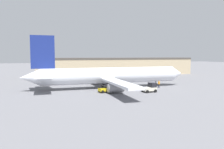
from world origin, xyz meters
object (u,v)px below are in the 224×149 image
object	(u,v)px
baggage_tug	(150,88)
ground_crew_worker	(159,84)
airplane	(108,75)
belt_loader_truck	(106,88)

from	to	relation	value
baggage_tug	ground_crew_worker	bearing A→B (deg)	38.94
ground_crew_worker	baggage_tug	world-z (taller)	baggage_tug
airplane	belt_loader_truck	bearing A→B (deg)	-111.00
baggage_tug	belt_loader_truck	xyz separation A→B (m)	(-9.25, 2.73, -0.06)
airplane	belt_loader_truck	xyz separation A→B (m)	(-2.27, -5.77, -2.22)
airplane	ground_crew_worker	distance (m)	12.81
belt_loader_truck	airplane	bearing A→B (deg)	58.35
ground_crew_worker	belt_loader_truck	xyz separation A→B (m)	(-14.43, -2.35, -0.08)
airplane	ground_crew_worker	world-z (taller)	airplane
baggage_tug	belt_loader_truck	world-z (taller)	baggage_tug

